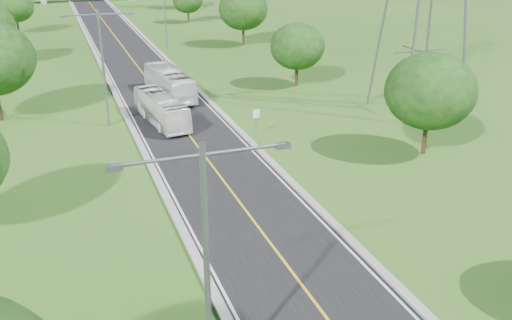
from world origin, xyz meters
The scene contains 15 objects.
ground centered at (0.00, 60.00, 0.00)m, with size 260.00×260.00×0.00m, color #285217.
road centered at (0.00, 66.00, 0.03)m, with size 8.00×150.00×0.06m, color black.
curb_left centered at (-4.25, 66.00, 0.11)m, with size 0.50×150.00×0.22m, color gray.
curb_right centered at (4.25, 66.00, 0.11)m, with size 0.50×150.00×0.22m, color gray.
speed_limit_sign centered at (5.20, 37.98, 1.60)m, with size 0.55×0.09×2.40m.
streetlight_near_left centered at (-6.00, 12.00, 5.94)m, with size 5.90×0.25×10.00m.
streetlight_mid_left centered at (-6.00, 45.00, 5.94)m, with size 5.90×0.25×10.00m.
streetlight_far_right centered at (6.00, 78.00, 5.94)m, with size 5.90×0.25×10.00m.
tree_le centered at (-14.50, 98.00, 4.33)m, with size 5.88×5.88×6.84m.
tree_rb centered at (16.00, 30.00, 4.95)m, with size 6.72×6.72×7.82m.
tree_rc centered at (15.00, 52.00, 4.33)m, with size 5.88×5.88×6.84m.
tree_rd centered at (17.00, 76.00, 5.27)m, with size 7.14×7.14×8.30m.
tree_re centered at (14.50, 100.00, 4.02)m, with size 5.46×5.46×6.35m.
bus_outbound centered at (0.94, 52.25, 1.52)m, with size 2.46×10.51×2.93m, color white.
bus_inbound centered at (-1.50, 44.12, 1.37)m, with size 2.21×9.43×2.63m, color white.
Camera 1 is at (-10.04, -4.05, 16.14)m, focal length 40.00 mm.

